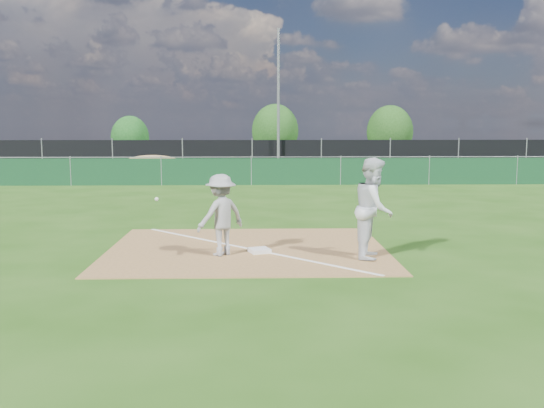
% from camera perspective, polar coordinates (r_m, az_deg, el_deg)
% --- Properties ---
extents(ground, '(90.00, 90.00, 0.00)m').
position_cam_1_polar(ground, '(22.15, -2.04, 0.50)').
color(ground, '#21490F').
rests_on(ground, ground).
extents(infield_dirt, '(6.00, 5.00, 0.02)m').
position_cam_1_polar(infield_dirt, '(13.26, -2.35, -4.25)').
color(infield_dirt, olive).
rests_on(infield_dirt, ground).
extents(foul_line, '(5.01, 5.01, 0.01)m').
position_cam_1_polar(foul_line, '(13.26, -2.35, -4.19)').
color(foul_line, white).
rests_on(foul_line, infield_dirt).
extents(green_fence, '(44.00, 0.05, 1.20)m').
position_cam_1_polar(green_fence, '(27.06, -1.96, 3.06)').
color(green_fence, '#0E351C').
rests_on(green_fence, ground).
extents(dirt_mound, '(3.38, 2.60, 1.17)m').
position_cam_1_polar(dirt_mound, '(30.99, -11.22, 3.46)').
color(dirt_mound, '#997B4A').
rests_on(dirt_mound, ground).
extents(black_fence, '(46.00, 0.04, 1.80)m').
position_cam_1_polar(black_fence, '(35.02, -1.88, 4.58)').
color(black_fence, black).
rests_on(black_fence, ground).
extents(parking_lot, '(46.00, 9.00, 0.01)m').
position_cam_1_polar(parking_lot, '(40.07, -1.84, 3.67)').
color(parking_lot, black).
rests_on(parking_lot, ground).
extents(light_pole, '(0.16, 0.16, 8.00)m').
position_cam_1_polar(light_pole, '(34.72, 0.61, 9.67)').
color(light_pole, slate).
rests_on(light_pole, ground).
extents(first_base, '(0.51, 0.51, 0.09)m').
position_cam_1_polar(first_base, '(12.86, -1.19, -4.39)').
color(first_base, white).
rests_on(first_base, infield_dirt).
extents(play_at_first, '(1.91, 1.16, 1.68)m').
position_cam_1_polar(play_at_first, '(12.50, -4.84, -1.03)').
color(play_at_first, '#A3A3A6').
rests_on(play_at_first, infield_dirt).
extents(runner, '(1.02, 1.17, 2.05)m').
position_cam_1_polar(runner, '(12.43, 9.56, -0.39)').
color(runner, silver).
rests_on(runner, ground).
extents(car_left, '(5.13, 3.43, 1.62)m').
position_cam_1_polar(car_left, '(39.37, -12.94, 4.61)').
color(car_left, '#979A9E').
rests_on(car_left, parking_lot).
extents(car_mid, '(4.60, 3.18, 1.44)m').
position_cam_1_polar(car_mid, '(40.30, -5.07, 4.70)').
color(car_mid, black).
rests_on(car_mid, parking_lot).
extents(car_right, '(4.90, 3.28, 1.32)m').
position_cam_1_polar(car_right, '(40.21, 6.85, 4.58)').
color(car_right, black).
rests_on(car_right, parking_lot).
extents(tree_left, '(2.79, 2.79, 3.31)m').
position_cam_1_polar(tree_left, '(46.57, -13.21, 6.12)').
color(tree_left, '#382316').
rests_on(tree_left, ground).
extents(tree_mid, '(3.57, 3.57, 4.24)m').
position_cam_1_polar(tree_mid, '(46.87, 0.30, 6.90)').
color(tree_mid, '#382316').
rests_on(tree_mid, ground).
extents(tree_right, '(3.47, 3.47, 4.12)m').
position_cam_1_polar(tree_right, '(47.05, 11.03, 6.70)').
color(tree_right, '#382316').
rests_on(tree_right, ground).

